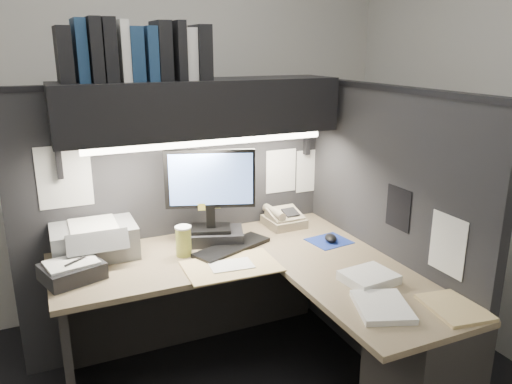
% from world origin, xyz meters
% --- Properties ---
extents(wall_back, '(3.50, 0.04, 2.70)m').
position_xyz_m(wall_back, '(0.00, 1.50, 1.35)').
color(wall_back, beige).
rests_on(wall_back, floor).
extents(partition_back, '(1.90, 0.06, 1.60)m').
position_xyz_m(partition_back, '(0.03, 0.93, 0.80)').
color(partition_back, black).
rests_on(partition_back, floor).
extents(partition_right, '(0.06, 1.50, 1.60)m').
position_xyz_m(partition_right, '(0.98, 0.18, 0.80)').
color(partition_right, black).
rests_on(partition_right, floor).
extents(desk, '(1.70, 1.53, 0.73)m').
position_xyz_m(desk, '(0.43, -0.00, 0.44)').
color(desk, '#7E6F50').
rests_on(desk, floor).
extents(overhead_shelf, '(1.55, 0.34, 0.30)m').
position_xyz_m(overhead_shelf, '(0.12, 0.75, 1.50)').
color(overhead_shelf, black).
rests_on(overhead_shelf, partition_back).
extents(task_light_tube, '(1.32, 0.04, 0.04)m').
position_xyz_m(task_light_tube, '(0.12, 0.61, 1.33)').
color(task_light_tube, white).
rests_on(task_light_tube, overhead_shelf).
extents(monitor, '(0.49, 0.33, 0.55)m').
position_xyz_m(monitor, '(0.15, 0.69, 0.95)').
color(monitor, black).
rests_on(monitor, desk).
extents(keyboard, '(0.49, 0.32, 0.02)m').
position_xyz_m(keyboard, '(0.21, 0.53, 0.74)').
color(keyboard, black).
rests_on(keyboard, desk).
extents(mousepad, '(0.24, 0.23, 0.00)m').
position_xyz_m(mousepad, '(0.77, 0.41, 0.73)').
color(mousepad, navy).
rests_on(mousepad, desk).
extents(mouse, '(0.11, 0.13, 0.04)m').
position_xyz_m(mouse, '(0.78, 0.40, 0.75)').
color(mouse, black).
rests_on(mouse, mousepad).
extents(telephone, '(0.23, 0.24, 0.09)m').
position_xyz_m(telephone, '(0.65, 0.76, 0.78)').
color(telephone, tan).
rests_on(telephone, desk).
extents(coffee_cup, '(0.10, 0.10, 0.16)m').
position_xyz_m(coffee_cup, '(-0.05, 0.56, 0.81)').
color(coffee_cup, '#C5BC4E').
rests_on(coffee_cup, desk).
extents(printer, '(0.44, 0.37, 0.17)m').
position_xyz_m(printer, '(-0.49, 0.79, 0.82)').
color(printer, gray).
rests_on(printer, desk).
extents(notebook_stack, '(0.33, 0.30, 0.08)m').
position_xyz_m(notebook_stack, '(-0.63, 0.51, 0.77)').
color(notebook_stack, black).
rests_on(notebook_stack, desk).
extents(open_folder, '(0.49, 0.33, 0.01)m').
position_xyz_m(open_folder, '(0.13, 0.32, 0.73)').
color(open_folder, tan).
rests_on(open_folder, desk).
extents(paper_stack_a, '(0.26, 0.22, 0.05)m').
position_xyz_m(paper_stack_a, '(0.67, -0.11, 0.75)').
color(paper_stack_a, white).
rests_on(paper_stack_a, desk).
extents(paper_stack_b, '(0.30, 0.33, 0.03)m').
position_xyz_m(paper_stack_b, '(0.56, -0.35, 0.74)').
color(paper_stack_b, white).
rests_on(paper_stack_b, desk).
extents(manila_stack, '(0.26, 0.31, 0.02)m').
position_xyz_m(manila_stack, '(0.85, -0.47, 0.74)').
color(manila_stack, tan).
rests_on(manila_stack, desk).
extents(binder_row, '(0.75, 0.25, 0.31)m').
position_xyz_m(binder_row, '(-0.21, 0.75, 1.79)').
color(binder_row, black).
rests_on(binder_row, overhead_shelf).
extents(pinned_papers, '(1.76, 1.31, 0.51)m').
position_xyz_m(pinned_papers, '(0.42, 0.56, 1.05)').
color(pinned_papers, white).
rests_on(pinned_papers, partition_back).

